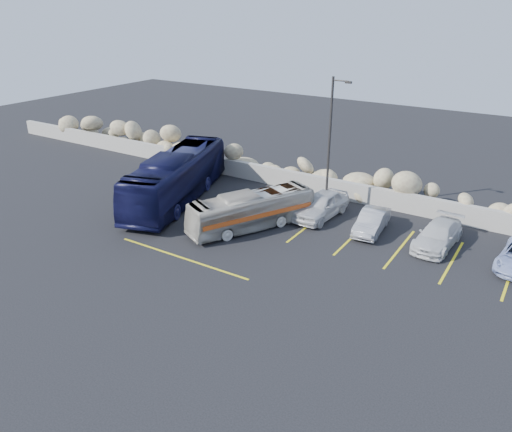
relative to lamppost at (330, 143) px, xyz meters
The scene contains 10 objects.
ground 10.73m from the lamppost, 105.05° to the right, with size 90.00×90.00×0.00m, color black.
seawall 5.14m from the lamppost, 135.63° to the left, with size 60.00×0.40×1.20m, color gray.
riprap_pile 5.40m from the lamppost, 124.63° to the left, with size 54.00×2.80×2.60m, color #9F8868, non-canonical shape.
parking_lines 6.18m from the lamppost, 62.01° to the right, with size 18.16×9.36×0.01m.
lamppost is the anchor object (origin of this frame).
vintage_bus 6.03m from the lamppost, 120.26° to the right, with size 1.76×7.51×2.09m, color beige.
tour_coach 9.87m from the lamppost, 159.14° to the right, with size 2.61×11.15×3.11m, color #0F1033.
car_a 3.65m from the lamppost, 86.15° to the right, with size 1.79×4.44×1.51m, color silver.
car_b 5.13m from the lamppost, 21.14° to the right, with size 1.28×3.66×1.21m, color #9E9EA2.
car_c 7.86m from the lamppost, ahead, with size 1.72×4.23×1.23m, color silver.
Camera 1 is at (13.92, -16.39, 11.83)m, focal length 35.00 mm.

